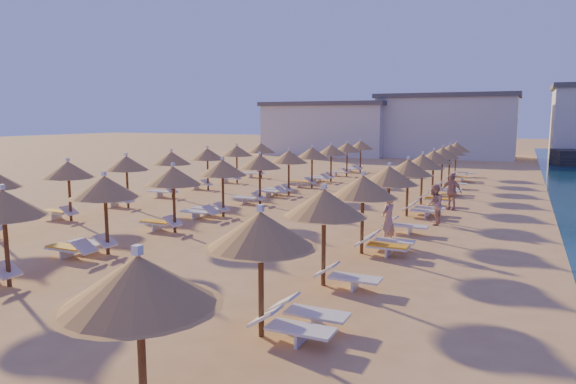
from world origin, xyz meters
The scene contains 9 objects.
ground centered at (0.00, 0.00, 0.00)m, with size 220.00×220.00×0.00m, color tan.
hotel_blocks centered at (2.91, 45.63, 3.70)m, with size 47.96×10.94×8.10m.
parasol_row_east centered at (3.69, 5.48, 2.24)m, with size 2.36×42.67×2.80m.
parasol_row_west centered at (-4.04, 5.48, 2.24)m, with size 2.36×42.67×2.80m.
parasol_row_inland centered at (-9.70, 5.48, 2.24)m, with size 2.36×28.01×2.80m.
loungers centered at (-2.05, 5.24, 0.34)m, with size 16.57×40.91×0.66m.
beachgoer_b centered at (5.15, 5.87, 0.87)m, with size 0.85×0.66×1.75m, color tan.
beachgoer_a centered at (4.20, 1.52, 0.93)m, with size 0.68×0.44×1.86m, color tan.
beachgoer_c centered at (5.34, 9.96, 0.92)m, with size 1.08×0.45×1.84m, color tan.
Camera 1 is at (8.46, -16.41, 4.54)m, focal length 32.00 mm.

